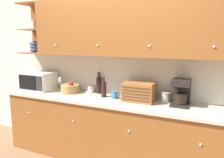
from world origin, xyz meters
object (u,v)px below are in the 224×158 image
at_px(mug_blue_second, 115,95).
at_px(microwave, 39,81).
at_px(mug, 91,90).
at_px(storage_canister, 165,98).
at_px(wine_glass, 60,81).
at_px(coffee_maker, 181,92).
at_px(fruit_basket, 70,88).
at_px(wine_bottle, 104,88).
at_px(second_wine_bottle, 99,84).
at_px(bread_box, 139,92).

bearing_deg(mug_blue_second, microwave, -179.86).
distance_m(mug, storage_canister, 1.17).
relative_size(wine_glass, mug, 2.34).
relative_size(wine_glass, coffee_maker, 0.67).
distance_m(fruit_basket, coffee_maker, 1.66).
distance_m(microwave, wine_bottle, 1.21).
relative_size(microwave, storage_canister, 4.01).
bearing_deg(wine_bottle, mug_blue_second, -4.55).
bearing_deg(mug_blue_second, coffee_maker, 4.45).
bearing_deg(storage_canister, microwave, -176.98).
height_order(mug, coffee_maker, coffee_maker).
xyz_separation_m(wine_glass, second_wine_bottle, (0.68, 0.07, -0.00)).
bearing_deg(mug_blue_second, fruit_basket, 178.30).
relative_size(wine_bottle, storage_canister, 2.25).
bearing_deg(second_wine_bottle, coffee_maker, -5.20).
bearing_deg(microwave, second_wine_bottle, 10.02).
bearing_deg(fruit_basket, bread_box, -0.74).
bearing_deg(storage_canister, bread_box, -163.66).
distance_m(wine_glass, fruit_basket, 0.28).
distance_m(mug, coffee_maker, 1.37).
xyz_separation_m(second_wine_bottle, mug_blue_second, (0.35, -0.18, -0.10)).
bearing_deg(wine_bottle, bread_box, -0.65).
relative_size(second_wine_bottle, mug_blue_second, 3.11).
height_order(mug, second_wine_bottle, second_wine_bottle).
bearing_deg(storage_canister, wine_glass, 179.86).
relative_size(mug, mug_blue_second, 0.89).
bearing_deg(mug, mug_blue_second, -18.48).
bearing_deg(storage_canister, wine_bottle, -173.95).
bearing_deg(storage_canister, mug, 177.13).
bearing_deg(wine_glass, second_wine_bottle, 5.90).
bearing_deg(fruit_basket, wine_bottle, -0.83).
bearing_deg(mug_blue_second, wine_glass, 173.93).
bearing_deg(coffee_maker, wine_glass, 178.75).
height_order(fruit_basket, bread_box, bread_box).
bearing_deg(mug_blue_second, storage_canister, 8.87).
relative_size(fruit_basket, bread_box, 0.68).
xyz_separation_m(mug_blue_second, coffee_maker, (0.88, 0.07, 0.12)).
xyz_separation_m(mug_blue_second, bread_box, (0.34, 0.01, 0.08)).
bearing_deg(mug, wine_glass, -174.28).
bearing_deg(microwave, fruit_basket, 2.48).
xyz_separation_m(wine_glass, mug, (0.54, 0.05, -0.10)).
height_order(wine_bottle, mug_blue_second, wine_bottle).
relative_size(mug_blue_second, storage_canister, 0.83).
height_order(wine_glass, second_wine_bottle, second_wine_bottle).
relative_size(second_wine_bottle, coffee_maker, 1.00).
relative_size(mug, bread_box, 0.23).
relative_size(mug, wine_bottle, 0.33).
xyz_separation_m(mug, storage_canister, (1.17, -0.06, 0.02)).
distance_m(wine_glass, bread_box, 1.38).
distance_m(wine_glass, mug_blue_second, 1.04).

